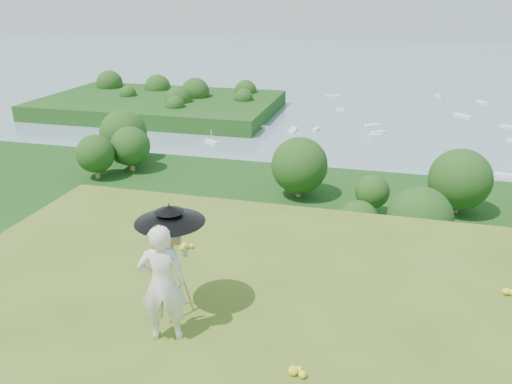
% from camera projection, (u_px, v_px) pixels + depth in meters
% --- Properties ---
extents(forest_slope, '(140.00, 56.00, 22.00)m').
position_uv_depth(forest_slope, '(348.00, 371.00, 48.07)').
color(forest_slope, '#113B10').
rests_on(forest_slope, bay_water).
extents(shoreline_tier, '(170.00, 28.00, 8.00)m').
position_uv_depth(shoreline_tier, '(365.00, 246.00, 86.64)').
color(shoreline_tier, '#655C51').
rests_on(shoreline_tier, bay_water).
extents(bay_water, '(700.00, 700.00, 0.00)m').
position_uv_depth(bay_water, '(384.00, 82.00, 234.28)').
color(bay_water, slate).
rests_on(bay_water, ground).
extents(peninsula, '(90.00, 60.00, 12.00)m').
position_uv_depth(peninsula, '(159.00, 98.00, 173.34)').
color(peninsula, '#113B10').
rests_on(peninsula, bay_water).
extents(slope_trees, '(110.00, 50.00, 6.00)m').
position_uv_depth(slope_trees, '(360.00, 242.00, 42.87)').
color(slope_trees, '#1E4414').
rests_on(slope_trees, forest_slope).
extents(harbor_town, '(110.00, 22.00, 5.00)m').
position_uv_depth(harbor_town, '(368.00, 212.00, 84.22)').
color(harbor_town, silver).
rests_on(harbor_town, shoreline_tier).
extents(moored_boats, '(140.00, 140.00, 0.70)m').
position_uv_depth(moored_boats, '(341.00, 118.00, 166.00)').
color(moored_boats, white).
rests_on(moored_boats, bay_water).
extents(painter, '(0.79, 0.64, 1.89)m').
position_uv_depth(painter, '(163.00, 283.00, 7.31)').
color(painter, beige).
rests_on(painter, ground).
extents(field_easel, '(0.73, 0.73, 1.59)m').
position_uv_depth(field_easel, '(173.00, 271.00, 7.93)').
color(field_easel, '#A38444').
rests_on(field_easel, ground).
extents(sun_umbrella, '(1.43, 1.43, 0.64)m').
position_uv_depth(sun_umbrella, '(170.00, 223.00, 7.64)').
color(sun_umbrella, black).
rests_on(sun_umbrella, field_easel).
extents(painter_cap, '(0.25, 0.28, 0.10)m').
position_uv_depth(painter_cap, '(158.00, 229.00, 6.97)').
color(painter_cap, pink).
rests_on(painter_cap, painter).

